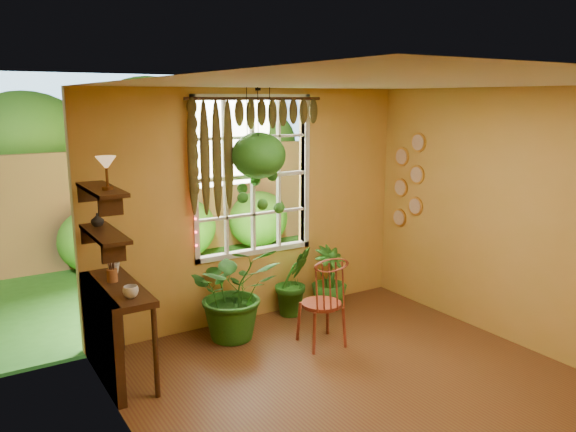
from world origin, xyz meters
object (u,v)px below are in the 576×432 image
potted_plant_left (235,291)px  potted_plant_mid (294,281)px  counter_ledge (107,324)px  windsor_chair (323,315)px  hanging_basket (259,162)px

potted_plant_left → potted_plant_mid: 0.95m
counter_ledge → potted_plant_left: bearing=8.4°
windsor_chair → potted_plant_mid: 0.92m
counter_ledge → potted_plant_mid: size_ratio=1.41×
counter_ledge → potted_plant_mid: (2.33, 0.45, -0.13)m
potted_plant_left → counter_ledge: bearing=-171.6°
counter_ledge → hanging_basket: (1.85, 0.42, 1.34)m
potted_plant_mid → counter_ledge: bearing=-169.1°
counter_ledge → potted_plant_left: size_ratio=1.12×
potted_plant_left → potted_plant_mid: size_ratio=1.26×
counter_ledge → windsor_chair: size_ratio=1.05×
windsor_chair → potted_plant_left: windsor_chair is taller
potted_plant_left → hanging_basket: (0.43, 0.21, 1.36)m
counter_ledge → potted_plant_mid: counter_ledge is taller
hanging_basket → windsor_chair: bearing=-72.6°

